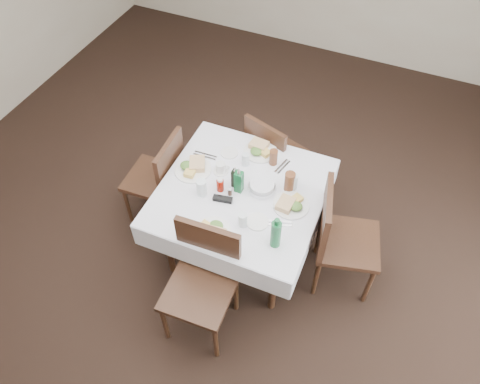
{
  "coord_description": "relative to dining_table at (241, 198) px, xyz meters",
  "views": [
    {
      "loc": [
        1.14,
        -2.0,
        3.53
      ],
      "look_at": [
        0.21,
        0.12,
        0.8
      ],
      "focal_mm": 35.0,
      "sensor_mm": 36.0,
      "label": 1
    }
  ],
  "objects": [
    {
      "name": "ketchup_bottle",
      "position": [
        -0.15,
        -0.06,
        0.14
      ],
      "size": [
        0.06,
        0.06,
        0.13
      ],
      "color": "#971407",
      "rests_on": "dining_table"
    },
    {
      "name": "cutlery_e",
      "position": [
        0.38,
        -0.18,
        0.09
      ],
      "size": [
        0.2,
        0.11,
        0.01
      ],
      "color": "silver",
      "rests_on": "dining_table"
    },
    {
      "name": "chair_south",
      "position": [
        0.01,
        -0.7,
        -0.1
      ],
      "size": [
        0.5,
        0.5,
        1.01
      ],
      "color": "black",
      "rests_on": "ground"
    },
    {
      "name": "cutlery_n",
      "position": [
        0.2,
        0.37,
        0.09
      ],
      "size": [
        0.08,
        0.18,
        0.01
      ],
      "color": "silver",
      "rests_on": "dining_table"
    },
    {
      "name": "chair_east",
      "position": [
        0.79,
        0.03,
        -0.1
      ],
      "size": [
        0.58,
        0.58,
        1.01
      ],
      "color": "black",
      "rests_on": "ground"
    },
    {
      "name": "cutlery_s",
      "position": [
        -0.14,
        -0.45,
        0.09
      ],
      "size": [
        0.09,
        0.18,
        0.01
      ],
      "color": "silver",
      "rests_on": "dining_table"
    },
    {
      "name": "meal_east",
      "position": [
        0.4,
        0.01,
        0.11
      ],
      "size": [
        0.28,
        0.28,
        0.06
      ],
      "color": "white",
      "rests_on": "dining_table"
    },
    {
      "name": "iced_tea_b",
      "position": [
        0.33,
        0.17,
        0.17
      ],
      "size": [
        0.08,
        0.08,
        0.17
      ],
      "color": "brown",
      "rests_on": "dining_table"
    },
    {
      "name": "room_shell",
      "position": [
        -0.2,
        -0.17,
        1.03
      ],
      "size": [
        6.04,
        7.04,
        2.8
      ],
      "color": "#B7A890",
      "rests_on": "ground"
    },
    {
      "name": "water_n",
      "position": [
        -0.08,
        0.27,
        0.14
      ],
      "size": [
        0.06,
        0.06,
        0.11
      ],
      "color": "silver",
      "rests_on": "dining_table"
    },
    {
      "name": "water_w",
      "position": [
        -0.27,
        -0.15,
        0.16
      ],
      "size": [
        0.08,
        0.08,
        0.15
      ],
      "color": "silver",
      "rests_on": "dining_table"
    },
    {
      "name": "meal_west",
      "position": [
        -0.45,
        0.05,
        0.11
      ],
      "size": [
        0.3,
        0.3,
        0.07
      ],
      "color": "white",
      "rests_on": "dining_table"
    },
    {
      "name": "cutlery_w",
      "position": [
        -0.43,
        0.23,
        0.09
      ],
      "size": [
        0.2,
        0.06,
        0.01
      ],
      "color": "silver",
      "rests_on": "dining_table"
    },
    {
      "name": "side_plate_b",
      "position": [
        0.23,
        -0.23,
        0.09
      ],
      "size": [
        0.17,
        0.17,
        0.01
      ],
      "color": "white",
      "rests_on": "dining_table"
    },
    {
      "name": "chair_north",
      "position": [
        -0.01,
        0.71,
        -0.15
      ],
      "size": [
        0.55,
        0.55,
        0.92
      ],
      "color": "black",
      "rests_on": "ground"
    },
    {
      "name": "oil_cruet_dark",
      "position": [
        -0.07,
        0.03,
        0.18
      ],
      "size": [
        0.05,
        0.05,
        0.21
      ],
      "color": "black",
      "rests_on": "dining_table"
    },
    {
      "name": "oil_cruet_green",
      "position": [
        -0.02,
        -0.0,
        0.19
      ],
      "size": [
        0.06,
        0.06,
        0.25
      ],
      "color": "#145C2E",
      "rests_on": "dining_table"
    },
    {
      "name": "sugar_caddy",
      "position": [
        0.33,
        -0.04,
        0.11
      ],
      "size": [
        0.1,
        0.08,
        0.04
      ],
      "color": "white",
      "rests_on": "dining_table"
    },
    {
      "name": "bread_basket",
      "position": [
        0.14,
        0.07,
        0.12
      ],
      "size": [
        0.21,
        0.21,
        0.07
      ],
      "color": "silver",
      "rests_on": "dining_table"
    },
    {
      "name": "dining_table",
      "position": [
        0.0,
        0.0,
        0.0
      ],
      "size": [
        1.28,
        1.28,
        0.76
      ],
      "color": "black",
      "rests_on": "ground"
    },
    {
      "name": "salt_shaker",
      "position": [
        -0.04,
        0.0,
        0.12
      ],
      "size": [
        0.03,
        0.03,
        0.07
      ],
      "color": "white",
      "rests_on": "dining_table"
    },
    {
      "name": "water_s",
      "position": [
        0.14,
        -0.3,
        0.14
      ],
      "size": [
        0.06,
        0.06,
        0.12
      ],
      "color": "silver",
      "rests_on": "dining_table"
    },
    {
      "name": "side_plate_a",
      "position": [
        -0.26,
        0.34,
        0.09
      ],
      "size": [
        0.15,
        0.15,
        0.01
      ],
      "color": "white",
      "rests_on": "dining_table"
    },
    {
      "name": "water_e",
      "position": [
        0.35,
        0.19,
        0.16
      ],
      "size": [
        0.08,
        0.08,
        0.14
      ],
      "color": "silver",
      "rests_on": "dining_table"
    },
    {
      "name": "ground_plane",
      "position": [
        -0.2,
        -0.17,
        -0.68
      ],
      "size": [
        7.0,
        7.0,
        0.0
      ],
      "primitive_type": "plane",
      "color": "black"
    },
    {
      "name": "chair_west",
      "position": [
        -0.79,
        0.06,
        -0.14
      ],
      "size": [
        0.47,
        0.47,
        0.95
      ],
      "color": "black",
      "rests_on": "ground"
    },
    {
      "name": "meal_north",
      "position": [
        -0.03,
        0.46,
        0.11
      ],
      "size": [
        0.28,
        0.28,
        0.06
      ],
      "color": "white",
      "rests_on": "dining_table"
    },
    {
      "name": "sunglasses",
      "position": [
        -0.09,
        -0.15,
        0.1
      ],
      "size": [
        0.16,
        0.08,
        0.03
      ],
      "color": "black",
      "rests_on": "dining_table"
    },
    {
      "name": "iced_tea_a",
      "position": [
        0.12,
        0.38,
        0.16
      ],
      "size": [
        0.07,
        0.07,
        0.14
      ],
      "color": "brown",
      "rests_on": "dining_table"
    },
    {
      "name": "pepper_shaker",
      "position": [
        -0.07,
        -0.07,
        0.12
      ],
      "size": [
        0.03,
        0.03,
        0.07
      ],
      "color": "#40281D",
      "rests_on": "dining_table"
    },
    {
      "name": "meal_south",
      "position": [
        -0.03,
        -0.45,
        0.11
      ],
      "size": [
        0.29,
        0.29,
        0.06
      ],
      "color": "white",
      "rests_on": "dining_table"
    },
    {
      "name": "green_bottle",
      "position": [
        0.42,
        -0.36,
        0.21
      ],
      "size": [
        0.07,
        0.07,
        0.29
      ],
      "color": "#145C2E",
      "rests_on": "dining_table"
    },
    {
      "name": "coffee_mug",
      "position": [
        -0.23,
        0.12,
        0.13
      ],
      "size": [
        0.13,
        0.12,
        0.09
      ],
      "color": "white",
      "rests_on": "dining_table"
    }
  ]
}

